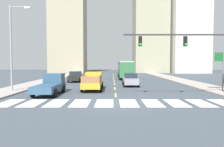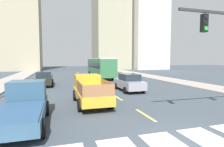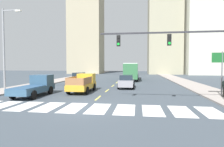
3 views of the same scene
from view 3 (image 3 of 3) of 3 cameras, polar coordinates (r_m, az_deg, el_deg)
name	(u,v)px [view 3 (image 3 of 3)]	position (r m, az deg, el deg)	size (l,w,h in m)	color
ground_plane	(86,108)	(13.24, -8.00, -10.40)	(160.00, 160.00, 0.00)	#3B444D
sidewalk_right	(188,84)	(31.50, 22.17, -2.87)	(3.51, 110.00, 0.15)	gray
sidewalk_left	(51,82)	(33.97, -18.03, -2.42)	(3.51, 110.00, 0.15)	gray
crosswalk_stripe_1	(3,105)	(16.14, -30.39, -8.36)	(1.32, 3.12, 0.01)	silver
crosswalk_stripe_2	(25,106)	(15.10, -24.94, -8.98)	(1.32, 3.12, 0.01)	silver
crosswalk_stripe_3	(49,107)	(14.22, -18.72, -9.59)	(1.32, 3.12, 0.01)	silver
crosswalk_stripe_4	(73,108)	(13.51, -11.75, -10.14)	(1.32, 3.12, 0.01)	silver
crosswalk_stripe_5	(99,108)	(13.03, -4.11, -10.58)	(1.32, 3.12, 0.01)	silver
crosswalk_stripe_6	(125,109)	(12.78, 3.99, -10.84)	(1.32, 3.12, 0.01)	silver
crosswalk_stripe_7	(152,110)	(12.79, 12.25, -10.88)	(1.32, 3.12, 0.01)	silver
crosswalk_stripe_8	(181,111)	(13.05, 20.33, -10.72)	(1.32, 3.12, 0.01)	silver
crosswalk_stripe_9	(211,112)	(13.55, 27.95, -10.37)	(1.32, 3.12, 0.01)	silver
lane_dash_0	(98,98)	(17.05, -4.27, -7.44)	(0.16, 2.40, 0.01)	#E0CD4D
lane_dash_1	(107,90)	(21.90, -1.48, -5.19)	(0.16, 2.40, 0.01)	#E0CD4D
lane_dash_2	(113,86)	(26.81, 0.28, -3.76)	(0.16, 2.40, 0.01)	#E0CD4D
lane_dash_3	(117,83)	(31.74, 1.49, -2.76)	(0.16, 2.40, 0.01)	#E0CD4D
lane_dash_4	(120,80)	(36.70, 2.38, -2.04)	(0.16, 2.40, 0.01)	#E0CD4D
lane_dash_5	(122,78)	(41.66, 3.05, -1.49)	(0.16, 2.40, 0.01)	#E0CD4D
lane_dash_6	(124,77)	(46.63, 3.58, -1.05)	(0.16, 2.40, 0.01)	#E0CD4D
lane_dash_7	(125,76)	(51.61, 4.00, -0.70)	(0.16, 2.40, 0.01)	#E0CD4D
pickup_stakebed	(83,83)	(21.14, -8.73, -2.95)	(2.18, 5.20, 1.96)	gold
pickup_dark	(36,86)	(19.70, -22.19, -3.57)	(2.18, 5.20, 1.96)	#2F4F69
city_bus	(131,70)	(37.28, 5.93, 1.02)	(2.72, 10.80, 3.32)	#336D42
sedan_mid	(79,78)	(31.70, -10.02, -1.26)	(2.02, 4.40, 1.72)	black
sedan_near_right	(126,81)	(24.17, 4.42, -2.42)	(2.02, 4.40, 1.72)	gray
traffic_signal_gantry	(186,48)	(14.95, 21.53, 7.22)	(9.61, 0.27, 6.00)	#2D2D33
direction_sign_green	(222,64)	(19.68, 30.48, 2.42)	(1.70, 0.12, 4.20)	slate
streetlight_left	(5,47)	(23.40, -29.81, 7.16)	(2.20, 0.28, 9.00)	gray
tower_tall_centre	(86,16)	(69.39, -7.86, 16.85)	(11.13, 9.74, 40.15)	tan
block_mid_left	(204,27)	(65.43, 26.13, 12.61)	(10.83, 9.73, 29.27)	beige
block_mid_right	(164,34)	(66.32, 15.59, 11.39)	(10.42, 11.08, 26.41)	#9F9A7E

